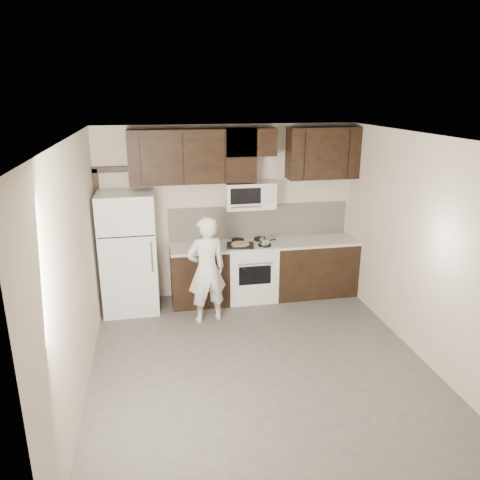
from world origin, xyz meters
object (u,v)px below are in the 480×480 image
object	(u,v)px
stove	(251,271)
refrigerator	(129,252)
microwave	(250,195)
person	(207,270)

from	to	relation	value
stove	refrigerator	xyz separation A→B (m)	(-1.85, -0.05, 0.44)
microwave	refrigerator	bearing A→B (deg)	-174.85
stove	person	size ratio (longest dim) A/B	0.61
refrigerator	stove	bearing A→B (deg)	1.51
stove	refrigerator	distance (m)	1.90
refrigerator	microwave	bearing A→B (deg)	5.15
microwave	person	xyz separation A→B (m)	(-0.77, -0.76, -0.87)
refrigerator	person	xyz separation A→B (m)	(1.08, -0.59, -0.12)
person	microwave	bearing A→B (deg)	-148.00
microwave	person	bearing A→B (deg)	-135.48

